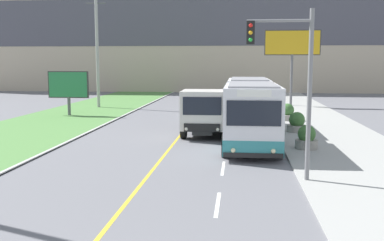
{
  "coord_description": "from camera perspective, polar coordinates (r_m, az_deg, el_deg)",
  "views": [
    {
      "loc": [
        3.33,
        -5.18,
        4.24
      ],
      "look_at": [
        1.1,
        16.24,
        1.4
      ],
      "focal_mm": 42.0,
      "sensor_mm": 36.0,
      "label": 1
    }
  ],
  "objects": [
    {
      "name": "dump_truck",
      "position": [
        25.71,
        1.67,
        1.0
      ],
      "size": [
        2.5,
        7.07,
        2.66
      ],
      "color": "black",
      "rests_on": "ground_plane"
    },
    {
      "name": "planter_round_second",
      "position": [
        27.44,
        13.17,
        -0.34
      ],
      "size": [
        1.17,
        1.17,
        1.18
      ],
      "color": "gray",
      "rests_on": "sidewalk_right"
    },
    {
      "name": "utility_pole_far",
      "position": [
        42.48,
        -11.95,
        8.96
      ],
      "size": [
        1.8,
        0.28,
        10.76
      ],
      "color": "#9E9E99",
      "rests_on": "ground_plane"
    },
    {
      "name": "city_bus",
      "position": [
        24.8,
        7.37,
        1.41
      ],
      "size": [
        2.69,
        12.67,
        3.21
      ],
      "color": "silver",
      "rests_on": "ground_plane"
    },
    {
      "name": "traffic_light_mast",
      "position": [
        15.93,
        12.5,
        5.84
      ],
      "size": [
        2.28,
        0.32,
        6.02
      ],
      "color": "slate",
      "rests_on": "ground_plane"
    },
    {
      "name": "planter_round_third",
      "position": [
        32.66,
        12.0,
        0.94
      ],
      "size": [
        1.19,
        1.19,
        1.2
      ],
      "color": "gray",
      "rests_on": "sidewalk_right"
    },
    {
      "name": "billboard_small",
      "position": [
        36.61,
        -15.43,
        4.28
      ],
      "size": [
        3.23,
        0.24,
        3.49
      ],
      "color": "#59595B",
      "rests_on": "ground_plane"
    },
    {
      "name": "billboard_large",
      "position": [
        43.71,
        12.62,
        9.19
      ],
      "size": [
        5.19,
        0.24,
        7.18
      ],
      "color": "#59595B",
      "rests_on": "ground_plane"
    },
    {
      "name": "apartment_block_background",
      "position": [
        65.86,
        3.09,
        11.72
      ],
      "size": [
        80.0,
        8.04,
        18.17
      ],
      "color": "#BCAD93",
      "rests_on": "ground_plane"
    },
    {
      "name": "planter_round_near",
      "position": [
        22.21,
        14.34,
        -2.21
      ],
      "size": [
        1.06,
        1.06,
        1.15
      ],
      "color": "gray",
      "rests_on": "sidewalk_right"
    }
  ]
}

